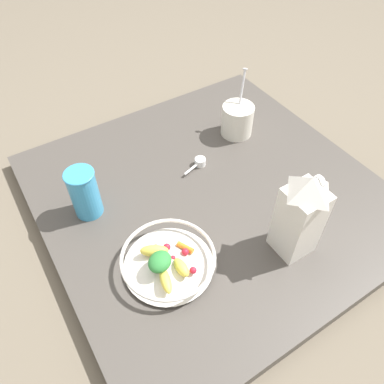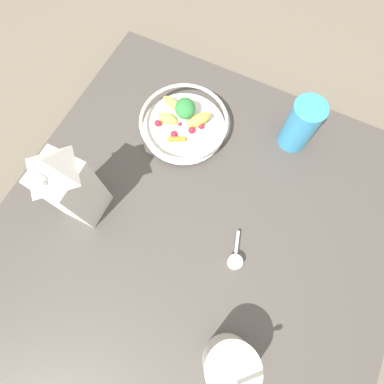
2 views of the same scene
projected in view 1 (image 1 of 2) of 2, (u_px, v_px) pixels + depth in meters
ground_plane at (210, 200)px, 1.21m from camera, size 6.00×6.00×0.00m
countertop at (210, 196)px, 1.19m from camera, size 1.00×1.00×0.05m
fruit_bowl at (168, 261)px, 0.97m from camera, size 0.25×0.25×0.08m
milk_carton at (300, 215)px, 0.94m from camera, size 0.09×0.09×0.27m
yogurt_tub at (237, 119)px, 1.32m from camera, size 0.11×0.11×0.23m
drinking_cup at (84, 192)px, 1.06m from camera, size 0.09×0.09×0.16m
measuring_scoop at (199, 163)px, 1.24m from camera, size 0.04×0.09×0.03m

